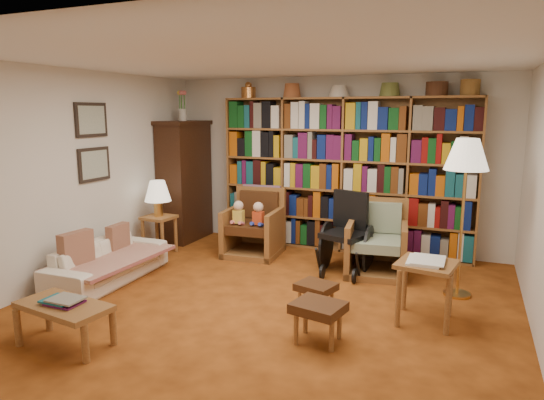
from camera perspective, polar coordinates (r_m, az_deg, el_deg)
The scene contains 22 objects.
floor at distance 5.21m, azimuth -0.57°, elevation -12.24°, with size 5.00×5.00×0.00m, color #A45119.
ceiling at distance 4.83m, azimuth -0.62°, elevation 16.30°, with size 5.00×5.00×0.00m, color white.
wall_back at distance 7.21m, azimuth 7.25°, elevation 4.32°, with size 5.00×5.00×0.00m, color silver.
wall_front at distance 2.79m, azimuth -21.26°, elevation -5.97°, with size 5.00×5.00×0.00m, color silver.
wall_left at distance 6.27m, azimuth -22.13°, elevation 2.73°, with size 5.00×5.00×0.00m, color silver.
bookshelf at distance 7.01m, azimuth 8.44°, elevation 3.45°, with size 3.60×0.30×2.42m.
curio_cabinet at distance 7.71m, azimuth -10.22°, elevation 2.41°, with size 0.50×0.95×2.40m.
framed_pictures at distance 6.44m, azimuth -20.34°, elevation 6.39°, with size 0.03×0.52×0.97m.
sofa at distance 6.15m, azimuth -18.73°, elevation -6.89°, with size 0.63×1.61×0.47m, color #F3E6CE.
sofa_throw at distance 6.10m, azimuth -18.41°, elevation -6.37°, with size 0.79×1.48×0.04m, color beige.
cushion_left at distance 6.43m, azimuth -17.67°, elevation -4.09°, with size 0.11×0.35×0.35m, color maroon.
cushion_right at distance 5.93m, azimuth -22.03°, elevation -5.57°, with size 0.13×0.41×0.41m, color maroon.
side_table_lamp at distance 7.05m, azimuth -13.13°, elevation -2.97°, with size 0.42×0.42×0.55m.
table_lamp at distance 6.96m, azimuth -13.29°, elevation 0.90°, with size 0.37×0.37×0.50m.
armchair_leather at distance 6.91m, azimuth -1.89°, elevation -3.16°, with size 0.80×0.85×0.94m.
armchair_sage at distance 6.26m, azimuth 12.35°, elevation -5.18°, with size 0.83×0.85×0.91m.
wheelchair at distance 6.18m, azimuth 8.83°, elevation -4.19°, with size 0.62×0.81×1.01m.
floor_lamp at distance 5.49m, azimuth 21.90°, elevation 4.28°, with size 0.46×0.46×1.73m.
side_table_papers at distance 4.87m, azimuth 17.68°, elevation -8.10°, with size 0.59×0.59×0.63m.
footstool_a at distance 4.96m, azimuth 5.20°, elevation -10.36°, with size 0.43×0.39×0.31m.
footstool_b at distance 4.35m, azimuth 5.47°, elevation -12.76°, with size 0.49×0.44×0.36m.
coffee_table at distance 4.62m, azimuth -23.27°, elevation -11.76°, with size 0.89×0.53×0.44m.
Camera 1 is at (1.89, -4.42, 2.00)m, focal length 32.00 mm.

